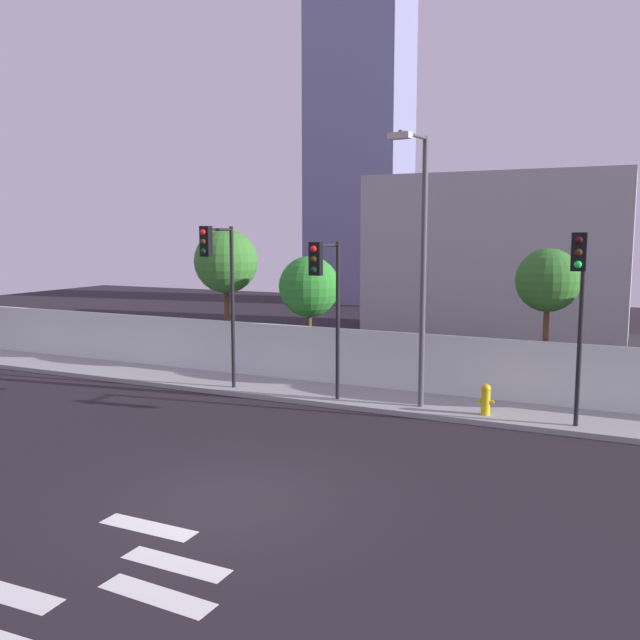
% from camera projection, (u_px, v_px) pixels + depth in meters
% --- Properties ---
extents(ground_plane, '(80.00, 80.00, 0.00)m').
position_uv_depth(ground_plane, '(228.00, 501.00, 12.66)').
color(ground_plane, black).
extents(sidewalk, '(36.00, 2.40, 0.15)m').
position_uv_depth(sidewalk, '(379.00, 400.00, 20.02)').
color(sidewalk, '#979797').
rests_on(sidewalk, ground).
extents(perimeter_wall, '(36.00, 0.18, 1.80)m').
position_uv_depth(perimeter_wall, '(393.00, 360.00, 21.05)').
color(perimeter_wall, silver).
rests_on(perimeter_wall, sidewalk).
extents(crosswalk_marking, '(3.77, 4.72, 0.01)m').
position_uv_depth(crosswalk_marking, '(81.00, 594.00, 9.38)').
color(crosswalk_marking, silver).
rests_on(crosswalk_marking, ground).
extents(traffic_light_left, '(0.37, 1.44, 5.06)m').
position_uv_depth(traffic_light_left, '(219.00, 272.00, 20.38)').
color(traffic_light_left, black).
rests_on(traffic_light_left, sidewalk).
extents(traffic_light_center, '(0.35, 1.25, 4.86)m').
position_uv_depth(traffic_light_center, '(580.00, 288.00, 16.18)').
color(traffic_light_center, black).
rests_on(traffic_light_center, sidewalk).
extents(traffic_light_right, '(0.35, 1.60, 4.61)m').
position_uv_depth(traffic_light_right, '(326.00, 286.00, 18.80)').
color(traffic_light_right, black).
rests_on(traffic_light_right, sidewalk).
extents(street_lamp_curbside, '(0.65, 1.68, 7.42)m').
position_uv_depth(street_lamp_curbside, '(420.00, 253.00, 18.30)').
color(street_lamp_curbside, '#4C4C51').
rests_on(street_lamp_curbside, sidewalk).
extents(fire_hydrant, '(0.44, 0.26, 0.85)m').
position_uv_depth(fire_hydrant, '(486.00, 398.00, 18.07)').
color(fire_hydrant, gold).
rests_on(fire_hydrant, sidewalk).
extents(roadside_tree_leftmost, '(2.32, 2.32, 5.14)m').
position_uv_depth(roadside_tree_leftmost, '(226.00, 262.00, 24.49)').
color(roadside_tree_leftmost, brown).
rests_on(roadside_tree_leftmost, ground).
extents(roadside_tree_midleft, '(2.09, 2.09, 4.22)m').
position_uv_depth(roadside_tree_midleft, '(309.00, 287.00, 23.18)').
color(roadside_tree_midleft, brown).
rests_on(roadside_tree_midleft, ground).
extents(roadside_tree_midright, '(1.88, 1.88, 4.56)m').
position_uv_depth(roadside_tree_midright, '(548.00, 281.00, 19.83)').
color(roadside_tree_midright, brown).
rests_on(roadside_tree_midright, ground).
extents(low_building_distant, '(12.06, 6.00, 7.76)m').
position_uv_depth(low_building_distant, '(497.00, 256.00, 33.05)').
color(low_building_distant, '#AAAAAA').
rests_on(low_building_distant, ground).
extents(tower_on_skyline, '(6.72, 5.00, 23.87)m').
position_uv_depth(tower_on_skyline, '(360.00, 135.00, 47.88)').
color(tower_on_skyline, slate).
rests_on(tower_on_skyline, ground).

